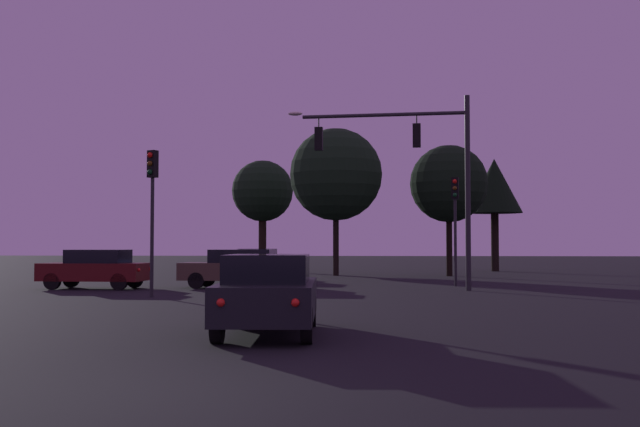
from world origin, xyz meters
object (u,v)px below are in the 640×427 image
traffic_light_corner_right (152,194)px  tree_left_far (494,187)px  traffic_signal_mast_arm (415,158)px  tree_right_cluster (263,192)px  traffic_light_corner_left (455,209)px  car_crossing_right (95,268)px  tree_center_horizon (449,184)px  tree_behind_sign (336,175)px  car_crossing_left (240,268)px  car_far_lane (258,264)px  car_nearside_lane (268,293)px

traffic_light_corner_right → tree_left_far: size_ratio=0.66×
traffic_signal_mast_arm → tree_right_cluster: 22.40m
traffic_light_corner_left → traffic_light_corner_right: bearing=-145.9°
car_crossing_right → tree_right_cluster: tree_right_cluster is taller
tree_center_horizon → tree_behind_sign: bearing=179.1°
traffic_signal_mast_arm → car_crossing_left: traffic_signal_mast_arm is taller
traffic_signal_mast_arm → tree_left_far: (6.03, 20.82, 0.48)m
car_crossing_left → tree_behind_sign: 13.45m
car_crossing_left → traffic_light_corner_right: bearing=-110.3°
car_far_lane → tree_left_far: bearing=45.1°
car_crossing_right → tree_right_cluster: size_ratio=0.57×
traffic_signal_mast_arm → tree_right_cluster: bearing=114.2°
car_nearside_lane → car_crossing_right: bearing=122.5°
car_crossing_right → tree_left_far: tree_left_far is taller
car_crossing_right → traffic_light_corner_right: bearing=-49.6°
traffic_signal_mast_arm → tree_left_far: tree_left_far is taller
car_nearside_lane → car_crossing_left: size_ratio=0.91×
car_far_lane → traffic_light_corner_left: bearing=-27.4°
car_far_lane → traffic_light_corner_right: bearing=-97.6°
car_far_lane → traffic_signal_mast_arm: bearing=-45.8°
car_crossing_right → car_nearside_lane: bearing=-57.5°
tree_behind_sign → tree_right_cluster: bearing=125.8°
traffic_light_corner_left → tree_left_far: 18.65m
traffic_light_corner_left → tree_left_far: (4.28, 18.00, 2.30)m
traffic_light_corner_right → car_crossing_left: 6.14m
tree_center_horizon → tree_left_far: bearing=65.2°
traffic_light_corner_right → tree_right_cluster: (-0.34, 24.78, 1.84)m
traffic_signal_mast_arm → car_crossing_right: 13.07m
traffic_light_corner_right → tree_right_cluster: size_ratio=0.66×
tree_left_far → tree_right_cluster: 15.21m
car_crossing_right → traffic_signal_mast_arm: bearing=0.8°
traffic_signal_mast_arm → traffic_light_corner_left: (1.75, 2.81, -1.82)m
car_crossing_left → tree_center_horizon: size_ratio=0.65×
traffic_light_corner_left → car_crossing_right: size_ratio=1.08×
tree_behind_sign → tree_left_far: size_ratio=1.12×
car_crossing_left → car_far_lane: same height
traffic_light_corner_left → traffic_light_corner_right: 12.78m
traffic_signal_mast_arm → traffic_light_corner_left: traffic_signal_mast_arm is taller
traffic_light_corner_left → car_crossing_left: size_ratio=0.97×
traffic_light_corner_right → car_crossing_right: (-3.54, 4.17, -2.60)m
car_far_lane → tree_left_far: 19.41m
traffic_signal_mast_arm → tree_behind_sign: bearing=106.4°
tree_left_far → tree_behind_sign: bearing=-141.8°
car_crossing_left → car_crossing_right: same height
traffic_light_corner_right → tree_center_horizon: bearing=57.0°
tree_behind_sign → tree_left_far: bearing=38.2°
tree_center_horizon → car_nearside_lane: bearing=-102.0°
traffic_light_corner_left → car_crossing_right: traffic_light_corner_left is taller
traffic_light_corner_left → car_crossing_left: 9.18m
tree_behind_sign → traffic_light_corner_left: bearing=-61.4°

